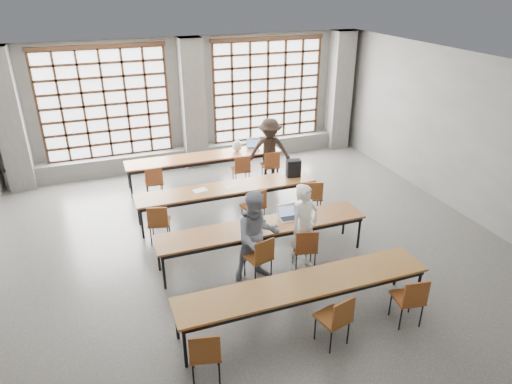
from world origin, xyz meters
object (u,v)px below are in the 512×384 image
chair_back_right (271,164)px  chair_near_mid (337,316)px  laptop_front (288,215)px  student_male (304,228)px  chair_front_left (260,255)px  chair_near_left (205,351)px  chair_mid_centre (255,204)px  student_back (270,151)px  red_pouch (205,348)px  chair_back_mid (242,168)px  chair_mid_right (313,195)px  desk_row_c (263,228)px  desk_row_d (304,287)px  plastic_bag (237,146)px  desk_row_a (205,158)px  backpack (293,168)px  student_female (257,236)px  phone (274,226)px  chair_mid_left (159,220)px  green_box (259,222)px  chair_near_right (411,297)px  chair_back_left (154,180)px  desk_row_b (227,190)px  mouse (309,217)px  chair_front_right (305,246)px  laptop_back (253,146)px

chair_back_right → chair_near_mid: (-1.27, -5.72, 0.00)m
laptop_front → student_male: bearing=-85.6°
chair_front_left → chair_near_left: size_ratio=1.00×
chair_mid_centre → chair_near_mid: 3.70m
student_back → red_pouch: student_back is taller
chair_back_mid → chair_mid_right: (0.98, -2.02, 0.00)m
desk_row_c → desk_row_d: 1.85m
chair_back_right → plastic_bag: size_ratio=3.08×
desk_row_a → backpack: size_ratio=10.00×
chair_mid_right → student_female: size_ratio=0.52×
chair_mid_right → chair_near_left: same height
phone → backpack: (1.29, 2.00, 0.19)m
desk_row_c → chair_mid_centre: 1.26m
phone → red_pouch: phone is taller
chair_mid_left → chair_back_right: bearing=32.2°
phone → student_male: bearing=-43.6°
green_box → chair_near_right: bearing=-59.5°
desk_row_c → phone: (0.18, -0.10, 0.07)m
green_box → phone: 0.29m
desk_row_d → chair_back_left: 5.31m
chair_near_right → student_back: 5.86m
chair_mid_left → phone: 2.34m
chair_back_right → student_male: size_ratio=0.53×
desk_row_b → green_box: bearing=-87.5°
chair_near_right → plastic_bag: (-0.69, 6.40, 0.34)m
desk_row_c → chair_back_right: chair_back_right is taller
green_box → chair_mid_centre: bearing=73.1°
backpack → red_pouch: backpack is taller
chair_back_right → chair_near_right: (-0.00, -5.72, 0.00)m
chair_back_right → chair_mid_right: bearing=-84.7°
chair_mid_left → mouse: 2.98m
mouse → green_box: size_ratio=0.39×
desk_row_b → chair_near_left: chair_near_left is taller
chair_near_right → plastic_bag: size_ratio=3.08×
chair_back_mid → laptop_front: 3.14m
chair_front_right → phone: size_ratio=6.77×
desk_row_c → chair_mid_right: chair_mid_right is taller
chair_front_right → chair_mid_right: bearing=59.9°
desk_row_c → laptop_front: 0.58m
desk_row_b → chair_near_mid: size_ratio=4.55×
chair_front_right → red_pouch: (-2.31, -1.77, -0.04)m
desk_row_d → chair_front_left: (-0.25, 1.22, -0.13)m
desk_row_d → chair_mid_centre: size_ratio=4.55×
desk_row_c → chair_back_left: (-1.53, 3.24, -0.13)m
chair_front_right → chair_back_right: bearing=77.2°
chair_mid_centre → phone: (-0.12, -1.32, 0.20)m
desk_row_b → mouse: 2.16m
desk_row_c → chair_back_right: (1.46, 3.24, -0.13)m
desk_row_c → chair_mid_left: 2.13m
chair_back_left → laptop_back: 2.88m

